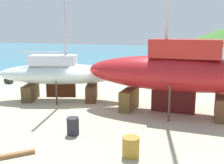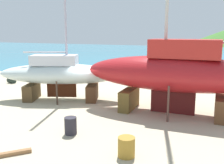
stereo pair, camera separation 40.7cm
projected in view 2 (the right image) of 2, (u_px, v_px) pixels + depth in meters
name	position (u px, v px, depth m)	size (l,w,h in m)	color
ground_plane	(72.00, 112.00, 16.14)	(43.59, 43.59, 0.00)	#B6A98B
sea_water	(184.00, 55.00, 55.26)	(174.36, 65.73, 0.01)	teal
sailboat_mid_port	(175.00, 73.00, 15.32)	(11.04, 3.40, 15.62)	brown
sailboat_small_center	(61.00, 74.00, 18.63)	(9.14, 5.54, 12.49)	#54351F
barrel_rust_far	(12.00, 80.00, 25.06)	(0.52, 0.52, 0.81)	#212C24
barrel_rust_mid	(71.00, 126.00, 12.53)	(0.59, 0.59, 0.84)	#2A2730
barrel_tipped_center	(126.00, 147.00, 10.27)	(0.68, 0.68, 0.80)	olive
timber_long_fore	(3.00, 155.00, 10.30)	(2.17, 0.21, 0.15)	olive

